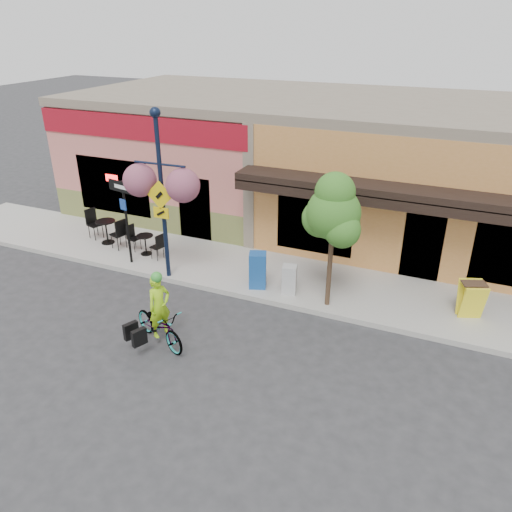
{
  "coord_description": "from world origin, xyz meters",
  "views": [
    {
      "loc": [
        5.14,
        -10.31,
        7.06
      ],
      "look_at": [
        0.5,
        0.5,
        1.4
      ],
      "focal_mm": 35.0,
      "sensor_mm": 36.0,
      "label": 1
    }
  ],
  "objects_px": {
    "newspaper_box_blue": "(258,270)",
    "one_way_sign": "(127,223)",
    "bicycle": "(160,326)",
    "newspaper_box_grey": "(289,280)",
    "lamp_post": "(162,197)",
    "cyclist_rider": "(160,315)",
    "building": "(318,159)",
    "street_tree": "(331,241)"
  },
  "relations": [
    {
      "from": "newspaper_box_blue",
      "to": "street_tree",
      "type": "bearing_deg",
      "value": -23.91
    },
    {
      "from": "bicycle",
      "to": "lamp_post",
      "type": "bearing_deg",
      "value": 52.14
    },
    {
      "from": "one_way_sign",
      "to": "newspaper_box_grey",
      "type": "relative_size",
      "value": 3.18
    },
    {
      "from": "newspaper_box_blue",
      "to": "one_way_sign",
      "type": "bearing_deg",
      "value": 161.97
    },
    {
      "from": "one_way_sign",
      "to": "cyclist_rider",
      "type": "bearing_deg",
      "value": -32.66
    },
    {
      "from": "cyclist_rider",
      "to": "lamp_post",
      "type": "xyz_separation_m",
      "value": [
        -1.57,
        2.78,
        1.8
      ]
    },
    {
      "from": "bicycle",
      "to": "lamp_post",
      "type": "distance_m",
      "value": 3.8
    },
    {
      "from": "bicycle",
      "to": "newspaper_box_grey",
      "type": "height_order",
      "value": "newspaper_box_grey"
    },
    {
      "from": "lamp_post",
      "to": "newspaper_box_grey",
      "type": "height_order",
      "value": "lamp_post"
    },
    {
      "from": "one_way_sign",
      "to": "newspaper_box_grey",
      "type": "distance_m",
      "value": 5.24
    },
    {
      "from": "bicycle",
      "to": "lamp_post",
      "type": "relative_size",
      "value": 0.37
    },
    {
      "from": "lamp_post",
      "to": "newspaper_box_grey",
      "type": "relative_size",
      "value": 5.89
    },
    {
      "from": "bicycle",
      "to": "street_tree",
      "type": "xyz_separation_m",
      "value": [
        3.23,
        3.05,
        1.5
      ]
    },
    {
      "from": "lamp_post",
      "to": "street_tree",
      "type": "distance_m",
      "value": 4.8
    },
    {
      "from": "cyclist_rider",
      "to": "street_tree",
      "type": "bearing_deg",
      "value": -22.79
    },
    {
      "from": "building",
      "to": "street_tree",
      "type": "xyz_separation_m",
      "value": [
        2.37,
        -6.58,
        -0.27
      ]
    },
    {
      "from": "lamp_post",
      "to": "street_tree",
      "type": "relative_size",
      "value": 1.33
    },
    {
      "from": "one_way_sign",
      "to": "newspaper_box_grey",
      "type": "height_order",
      "value": "one_way_sign"
    },
    {
      "from": "bicycle",
      "to": "one_way_sign",
      "type": "distance_m",
      "value": 4.46
    },
    {
      "from": "building",
      "to": "one_way_sign",
      "type": "bearing_deg",
      "value": -121.0
    },
    {
      "from": "lamp_post",
      "to": "newspaper_box_blue",
      "type": "distance_m",
      "value": 3.32
    },
    {
      "from": "lamp_post",
      "to": "newspaper_box_grey",
      "type": "xyz_separation_m",
      "value": [
        3.61,
        0.44,
        -2.02
      ]
    },
    {
      "from": "cyclist_rider",
      "to": "newspaper_box_grey",
      "type": "distance_m",
      "value": 3.82
    },
    {
      "from": "building",
      "to": "lamp_post",
      "type": "bearing_deg",
      "value": -109.18
    },
    {
      "from": "newspaper_box_blue",
      "to": "street_tree",
      "type": "xyz_separation_m",
      "value": [
        2.08,
        -0.16,
        1.31
      ]
    },
    {
      "from": "lamp_post",
      "to": "newspaper_box_blue",
      "type": "xyz_separation_m",
      "value": [
        2.68,
        0.42,
        -1.91
      ]
    },
    {
      "from": "cyclist_rider",
      "to": "newspaper_box_grey",
      "type": "height_order",
      "value": "cyclist_rider"
    },
    {
      "from": "lamp_post",
      "to": "building",
      "type": "bearing_deg",
      "value": 68.62
    },
    {
      "from": "cyclist_rider",
      "to": "newspaper_box_blue",
      "type": "relative_size",
      "value": 1.5
    },
    {
      "from": "newspaper_box_blue",
      "to": "street_tree",
      "type": "height_order",
      "value": "street_tree"
    },
    {
      "from": "lamp_post",
      "to": "newspaper_box_blue",
      "type": "height_order",
      "value": "lamp_post"
    },
    {
      "from": "cyclist_rider",
      "to": "one_way_sign",
      "type": "distance_m",
      "value": 4.44
    },
    {
      "from": "newspaper_box_blue",
      "to": "lamp_post",
      "type": "bearing_deg",
      "value": 169.31
    },
    {
      "from": "building",
      "to": "cyclist_rider",
      "type": "xyz_separation_m",
      "value": [
        -0.81,
        -9.62,
        -1.47
      ]
    },
    {
      "from": "cyclist_rider",
      "to": "newspaper_box_grey",
      "type": "bearing_deg",
      "value": -8.97
    },
    {
      "from": "lamp_post",
      "to": "one_way_sign",
      "type": "xyz_separation_m",
      "value": [
        -1.55,
        0.3,
        -1.12
      ]
    },
    {
      "from": "cyclist_rider",
      "to": "street_tree",
      "type": "distance_m",
      "value": 4.57
    },
    {
      "from": "lamp_post",
      "to": "newspaper_box_grey",
      "type": "bearing_deg",
      "value": 4.67
    },
    {
      "from": "cyclist_rider",
      "to": "street_tree",
      "type": "xyz_separation_m",
      "value": [
        3.18,
        3.05,
        1.2
      ]
    },
    {
      "from": "bicycle",
      "to": "newspaper_box_blue",
      "type": "height_order",
      "value": "newspaper_box_blue"
    },
    {
      "from": "street_tree",
      "to": "cyclist_rider",
      "type": "bearing_deg",
      "value": -136.28
    },
    {
      "from": "newspaper_box_blue",
      "to": "newspaper_box_grey",
      "type": "relative_size",
      "value": 1.26
    }
  ]
}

